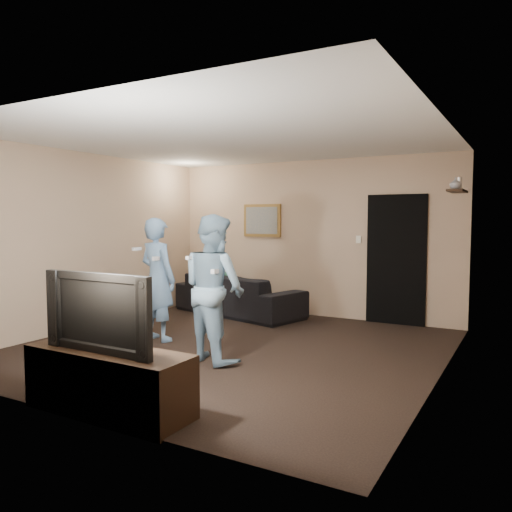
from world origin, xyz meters
The scene contains 19 objects.
ground centered at (0.00, 0.00, 0.00)m, with size 5.00×5.00×0.00m, color black.
ceiling centered at (0.00, 0.00, 2.60)m, with size 5.00×5.00×0.04m, color silver.
wall_back centered at (0.00, 2.50, 1.30)m, with size 5.00×0.04×2.60m, color tan.
wall_front centered at (0.00, -2.50, 1.30)m, with size 5.00×0.04×2.60m, color tan.
wall_left centered at (-2.50, 0.00, 1.30)m, with size 0.04×5.00×2.60m, color tan.
wall_right centered at (2.50, 0.00, 1.30)m, with size 0.04×5.00×2.60m, color tan.
sofa centered at (-1.08, 1.96, 0.34)m, with size 2.33×0.91×0.68m, color black.
throw_pillow centered at (-1.37, 1.96, 0.48)m, with size 0.45×0.14×0.45m, color #1B513F.
painting_frame centered at (-0.90, 2.48, 1.60)m, with size 0.72×0.05×0.57m, color olive.
painting_canvas centered at (-0.90, 2.45, 1.60)m, with size 0.62×0.01×0.47m, color slate.
doorway centered at (1.45, 2.47, 1.00)m, with size 0.90×0.06×2.00m, color black.
light_switch centered at (0.85, 2.48, 1.30)m, with size 0.08×0.02×0.12m, color silver.
wall_shelf centered at (2.39, 1.80, 1.99)m, with size 0.20×0.60×0.03m, color black.
shelf_vase centered at (2.39, 1.62, 2.08)m, with size 0.14×0.14×0.15m, color #9E9EA2.
shelf_figurine centered at (2.39, 1.99, 2.09)m, with size 0.06×0.06×0.18m, color silver.
tv_console centered at (0.20, -2.27, 0.25)m, with size 1.53×0.49×0.55m, color black.
television centered at (0.20, -2.27, 0.85)m, with size 1.15×0.15×0.66m, color black.
wii_player_left centered at (-1.07, -0.13, 0.82)m, with size 0.66×0.54×1.64m.
wii_player_right centered at (0.12, -0.56, 0.84)m, with size 0.99×0.89×1.68m.
Camera 1 is at (3.30, -5.26, 1.62)m, focal length 35.00 mm.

